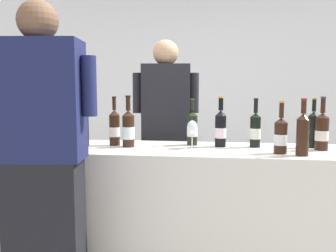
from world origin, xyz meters
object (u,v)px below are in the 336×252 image
Objects in this scene: wine_bottle_9 at (62,129)px; person_server at (166,143)px; wine_bottle_10 at (255,130)px; wine_glass at (192,128)px; wine_bottle_6 at (128,129)px; wine_bottle_1 at (115,128)px; wine_bottle_2 at (313,128)px; wine_bottle_4 at (70,125)px; wine_bottle_5 at (84,128)px; wine_bottle_8 at (303,133)px; person_guest at (44,171)px; wine_bottle_0 at (192,128)px; wine_bottle_3 at (322,131)px; wine_bottle_7 at (221,128)px; wine_bottle_11 at (281,135)px; ice_bucket at (38,130)px.

person_server is (0.63, 0.68, -0.19)m from wine_bottle_9.
wine_glass is (-0.43, -0.11, 0.01)m from wine_bottle_10.
person_server is (0.18, 0.60, -0.19)m from wine_bottle_6.
wine_bottle_1 is 1.06× the size of wine_bottle_9.
wine_bottle_4 is at bearing -179.98° from wine_bottle_2.
person_server reaches higher than wine_bottle_6.
wine_bottle_8 is (1.45, -0.19, 0.01)m from wine_bottle_5.
person_guest reaches higher than wine_bottle_9.
wine_bottle_1 is 1.02× the size of wine_bottle_2.
wine_bottle_0 is 0.98× the size of wine_bottle_4.
wine_bottle_10 is at bearing 171.15° from wine_bottle_3.
wine_bottle_6 is 0.44m from wine_glass.
wine_bottle_10 is at bearing 2.77° from wine_bottle_1.
wine_bottle_3 and wine_bottle_7 have the same top height.
person_guest is (-1.62, -0.62, -0.17)m from wine_bottle_3.
wine_bottle_10 is 0.26m from wine_bottle_11.
wine_bottle_5 is 0.20× the size of person_server.
wine_bottle_4 is at bearing 101.80° from person_guest.
wine_bottle_0 is 0.46m from wine_bottle_6.
ice_bucket is at bearing -174.12° from wine_bottle_0.
ice_bucket is at bearing -176.79° from wine_bottle_2.
wine_glass is (-0.68, 0.18, -0.00)m from wine_bottle_8.
wine_bottle_7 is at bearing 175.45° from wine_bottle_3.
person_guest is (-1.20, -0.69, -0.17)m from wine_bottle_10.
wine_bottle_3 is (1.41, -0.02, -0.00)m from wine_bottle_1.
wine_bottle_1 is 0.75m from wine_bottle_7.
wine_bottle_6 is 0.20× the size of person_guest.
wine_bottle_8 reaches higher than ice_bucket.
wine_bottle_3 is 0.42m from wine_bottle_10.
wine_bottle_5 reaches higher than ice_bucket.
wine_bottle_1 is (-0.55, -0.09, 0.00)m from wine_bottle_0.
wine_bottle_0 is 1.07m from person_guest.
wine_bottle_2 reaches higher than wine_bottle_10.
wine_bottle_0 is 0.96× the size of wine_bottle_8.
wine_bottle_5 is 0.15m from wine_bottle_9.
wine_bottle_11 is at bearing -9.20° from wine_bottle_1.
wine_bottle_11 is (1.33, -0.14, -0.01)m from wine_bottle_5.
wine_bottle_4 reaches higher than wine_bottle_0.
wine_bottle_4 is 1.63m from wine_bottle_8.
wine_bottle_5 is 1.46m from wine_bottle_8.
person_guest is at bearing -155.63° from wine_bottle_2.
person_server reaches higher than wine_bottle_1.
person_server is 0.97× the size of person_guest.
wine_bottle_11 is at bearing 19.15° from person_guest.
wine_bottle_8 is at bearing -7.54° from wine_bottle_5.
wine_bottle_4 is at bearing 177.74° from wine_bottle_7.
wine_bottle_6 reaches higher than wine_bottle_9.
wine_bottle_9 is at bearing -175.32° from wine_glass.
wine_bottle_4 is (-1.74, -0.00, -0.00)m from wine_bottle_2.
person_server reaches higher than wine_bottle_9.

